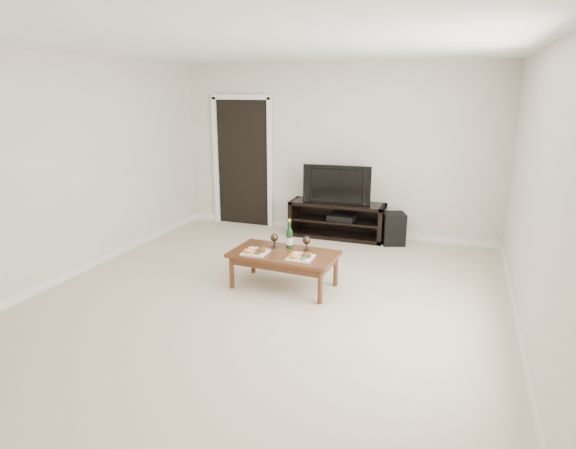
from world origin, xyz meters
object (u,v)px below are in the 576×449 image
(media_console, at_px, (337,220))
(subwoofer, at_px, (393,229))
(television, at_px, (338,184))
(coffee_table, at_px, (284,270))

(media_console, relative_size, subwoofer, 3.08)
(television, bearing_deg, coffee_table, -96.62)
(coffee_table, bearing_deg, media_console, 87.72)
(subwoofer, height_order, coffee_table, subwoofer)
(subwoofer, bearing_deg, media_console, 155.87)
(television, xyz_separation_m, subwoofer, (0.87, -0.05, -0.61))
(subwoofer, bearing_deg, television, 155.87)
(media_console, relative_size, coffee_table, 1.21)
(media_console, distance_m, coffee_table, 2.11)
(media_console, height_order, subwoofer, media_console)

